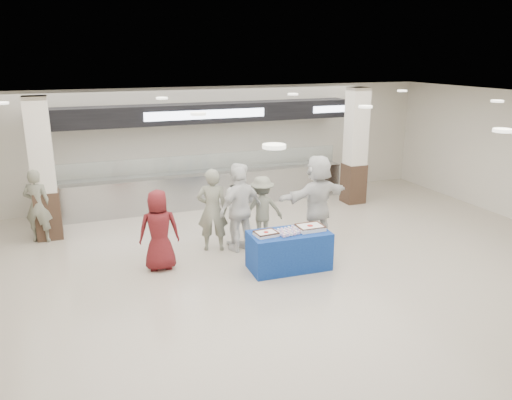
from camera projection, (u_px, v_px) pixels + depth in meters
name	position (u px, v px, depth m)	size (l,w,h in m)	color
ground	(284.00, 286.00, 9.08)	(14.00, 14.00, 0.00)	#BEB5A2
serving_line	(204.00, 164.00, 13.59)	(8.70, 0.85, 2.80)	#ACAFB3
column_left	(43.00, 173.00, 11.04)	(0.55, 0.55, 3.20)	#332117
column_right	(355.00, 149.00, 13.78)	(0.55, 0.55, 3.20)	#332117
display_table	(289.00, 250.00, 9.72)	(1.55, 0.78, 0.75)	navy
sheet_cake_left	(266.00, 233.00, 9.43)	(0.44, 0.35, 0.09)	white
sheet_cake_right	(310.00, 227.00, 9.74)	(0.51, 0.40, 0.10)	white
cupcake_tray	(288.00, 232.00, 9.55)	(0.46, 0.37, 0.07)	#B1B1B6
civilian_maroon	(159.00, 230.00, 9.59)	(0.78, 0.51, 1.60)	maroon
soldier_a	(212.00, 210.00, 10.52)	(0.65, 0.43, 1.78)	slate
chef_tall	(237.00, 205.00, 10.79)	(0.89, 0.70, 1.84)	white
chef_short	(241.00, 209.00, 10.50)	(1.07, 0.44, 1.82)	white
soldier_b	(262.00, 209.00, 11.05)	(0.96, 0.55, 1.49)	slate
civilian_white	(318.00, 199.00, 10.99)	(1.83, 0.58, 1.97)	white
soldier_bg	(38.00, 206.00, 11.01)	(0.61, 0.40, 1.67)	slate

